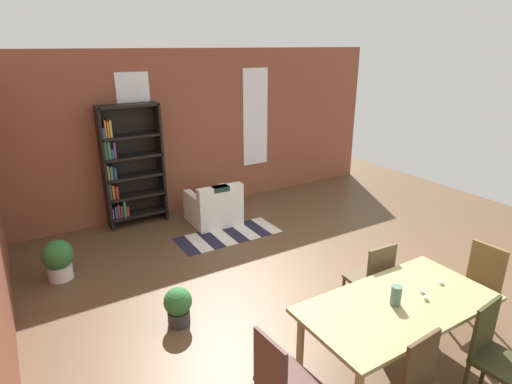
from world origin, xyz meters
The scene contains 18 objects.
ground_plane centered at (0.00, 0.00, 0.00)m, with size 10.13×10.13×0.00m, color brown.
back_wall_brick centered at (0.00, 3.96, 1.45)m, with size 7.74×0.12×2.91m, color brown.
window_pane_0 centered at (-1.18, 3.89, 1.60)m, with size 0.55×0.02×1.89m, color white.
window_pane_1 centered at (1.18, 3.89, 1.60)m, with size 0.55×0.02×1.89m, color white.
dining_table centered at (-0.28, -1.06, 0.67)m, with size 1.86×0.93×0.75m.
vase_on_table centered at (-0.34, -1.06, 0.85)m, with size 0.10×0.10×0.19m, color #4C7266.
tealight_candle_0 centered at (-0.04, -1.16, 0.77)m, with size 0.04×0.04×0.03m, color silver.
tealight_candle_1 centered at (0.03, -1.07, 0.77)m, with size 0.04×0.04×0.03m, color silver.
tealight_candle_2 centered at (0.32, -1.07, 0.77)m, with size 0.04×0.04×0.03m, color silver.
dining_chair_far_right centered at (0.13, -0.37, 0.51)m, with size 0.42×0.42×0.95m.
dining_chair_head_left centered at (-1.59, -1.06, 0.51)m, with size 0.43×0.43×0.95m.
dining_chair_near_right centered at (0.13, -1.75, 0.51)m, with size 0.44×0.44×0.95m.
dining_chair_head_right centered at (1.02, -1.05, 0.51)m, with size 0.42×0.42×0.95m.
bookshelf_tall centered at (-1.42, 3.70, 1.03)m, with size 0.99×0.32×2.06m.
armchair_white centered at (-0.20, 3.00, 0.28)m, with size 0.82×0.82×0.75m.
potted_plant_by_shelf centered at (-1.78, 0.65, 0.24)m, with size 0.31×0.31×0.45m.
potted_plant_corner centered at (-2.78, 2.38, 0.30)m, with size 0.40×0.40×0.56m.
striped_rug centered at (-0.24, 2.40, 0.00)m, with size 1.70×0.71×0.01m.
Camera 1 is at (-3.07, -3.13, 2.98)m, focal length 29.11 mm.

